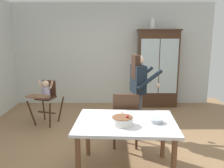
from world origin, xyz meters
name	(u,v)px	position (x,y,z in m)	size (l,w,h in m)	color
ground_plane	(112,146)	(0.00, 0.00, 0.00)	(6.24, 6.24, 0.00)	#93704C
wall_back	(112,54)	(0.00, 2.63, 1.35)	(5.32, 0.06, 2.70)	silver
china_cabinet	(158,68)	(1.20, 2.37, 1.01)	(1.08, 0.48, 2.01)	#422819
ceramic_vase	(153,24)	(1.03, 2.37, 2.13)	(0.13, 0.13, 0.27)	white
high_chair_with_toddler	(46,94)	(-1.39, 1.05, 0.65)	(0.72, 0.80, 0.95)	#422819
adult_person	(139,85)	(0.50, 0.53, 0.97)	(0.60, 0.58, 1.53)	#47474C
dining_table	(126,128)	(0.19, -0.74, 0.65)	(1.41, 1.06, 0.74)	silver
birthday_cake	(123,121)	(0.14, -0.87, 0.79)	(0.28, 0.28, 0.19)	white
serving_bowl	(156,121)	(0.60, -0.79, 0.77)	(0.18, 0.18, 0.06)	#B2BCC6
dining_chair_far_side	(126,116)	(0.23, -0.03, 0.56)	(0.45, 0.45, 0.96)	#422819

